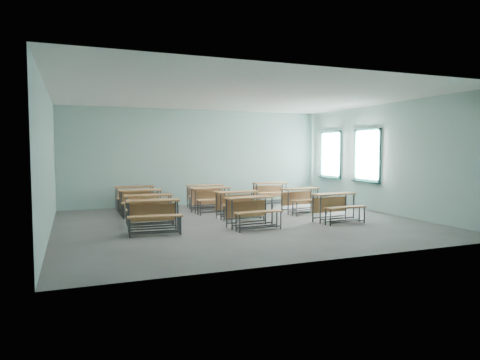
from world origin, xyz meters
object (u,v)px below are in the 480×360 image
Objects in this scene: desk_unit_r0c0 at (153,211)px; desk_unit_r1c1 at (238,200)px; desk_unit_r0c1 at (252,207)px; desk_unit_r3c0 at (135,194)px; desk_unit_r1c0 at (149,205)px; desk_unit_r2c0 at (141,198)px; desk_unit_r3c2 at (271,190)px; desk_unit_r1c2 at (302,196)px; desk_unit_r0c2 at (336,203)px; desk_unit_r2c1 at (212,196)px; desk_unit_r3c1 at (206,193)px.

desk_unit_r0c0 is 2.74m from desk_unit_r1c1.
desk_unit_r0c1 is 4.59m from desk_unit_r3c0.
desk_unit_r1c0 is 1.01× the size of desk_unit_r2c0.
desk_unit_r3c2 is (4.67, 3.68, 0.00)m from desk_unit_r0c0.
desk_unit_r0c2 is at bearing -96.11° from desk_unit_r1c2.
desk_unit_r0c2 is 0.97× the size of desk_unit_r1c2.
desk_unit_r1c0 is at bearing -151.75° from desk_unit_r2c1.
desk_unit_r1c1 and desk_unit_r3c1 have the same top height.
desk_unit_r0c1 and desk_unit_r0c2 have the same top height.
desk_unit_r3c2 is at bearing 45.45° from desk_unit_r1c1.
desk_unit_r3c2 is at bearing 53.77° from desk_unit_r0c1.
desk_unit_r1c1 is 2.11m from desk_unit_r1c2.
desk_unit_r0c0 and desk_unit_r1c0 have the same top height.
desk_unit_r0c0 is 1.00× the size of desk_unit_r0c1.
desk_unit_r2c0 is 4.68m from desk_unit_r3c2.
desk_unit_r3c1 is at bearing 129.41° from desk_unit_r1c2.
desk_unit_r0c1 is 4.58m from desk_unit_r3c2.
desk_unit_r0c2 is 1.00× the size of desk_unit_r3c1.
desk_unit_r1c2 and desk_unit_r2c1 have the same top height.
desk_unit_r0c0 and desk_unit_r1c2 have the same top height.
desk_unit_r1c2 is at bearing -29.09° from desk_unit_r2c1.
desk_unit_r1c0 and desk_unit_r3c0 have the same top height.
desk_unit_r2c0 is 2.36m from desk_unit_r3c1.
desk_unit_r3c1 is (2.19, 2.38, 0.00)m from desk_unit_r1c0.
desk_unit_r2c0 is at bearing 142.83° from desk_unit_r0c2.
desk_unit_r1c2 is 2.28m from desk_unit_r3c2.
desk_unit_r2c0 is 2.05m from desk_unit_r2c1.
desk_unit_r1c0 is 2.46m from desk_unit_r2c1.
desk_unit_r3c1 is at bearing 91.15° from desk_unit_r1c1.
desk_unit_r3c2 is at bearing 31.55° from desk_unit_r1c0.
desk_unit_r3c2 is at bearing 84.71° from desk_unit_r0c2.
desk_unit_r3c0 is at bearing 127.92° from desk_unit_r1c1.
desk_unit_r2c0 is (-2.17, 2.83, 0.00)m from desk_unit_r0c1.
desk_unit_r1c2 is at bearing 5.75° from desk_unit_r1c0.
desk_unit_r1c1 is 1.02× the size of desk_unit_r3c0.
desk_unit_r3c0 is at bearing 88.22° from desk_unit_r2c0.
desk_unit_r1c1 is at bearing -49.82° from desk_unit_r3c0.
desk_unit_r0c0 is 1.02× the size of desk_unit_r1c0.
desk_unit_r2c1 is at bearing -92.34° from desk_unit_r3c1.
desk_unit_r3c1 is (-0.20, 2.38, 0.00)m from desk_unit_r1c1.
desk_unit_r1c2 is (2.10, 0.25, 0.00)m from desk_unit_r1c1.
desk_unit_r3c0 and desk_unit_r3c2 have the same top height.
desk_unit_r0c1 is at bearing -54.23° from desk_unit_r2c0.
desk_unit_r0c1 and desk_unit_r3c2 have the same top height.
desk_unit_r2c0 is at bearing -152.42° from desk_unit_r3c1.
desk_unit_r0c2 and desk_unit_r3c2 have the same top height.
desk_unit_r3c1 is at bearing 61.64° from desk_unit_r0c0.
desk_unit_r1c0 is 2.66m from desk_unit_r3c0.
desk_unit_r1c1 is (2.49, 1.15, 0.00)m from desk_unit_r0c0.
desk_unit_r2c1 is at bearing 87.72° from desk_unit_r0c1.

